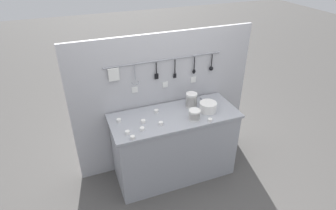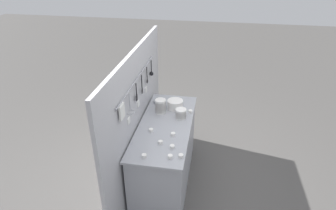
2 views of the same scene
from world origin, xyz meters
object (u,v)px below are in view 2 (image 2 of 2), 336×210
Objects in this scene: cup_back_left at (170,157)px; cup_mid_row at (181,156)px; bowl_stack_nested_right at (161,106)px; plate_stack at (175,104)px; cup_edge_near at (173,134)px; cup_front_right at (190,111)px; cup_back_right at (151,130)px; cup_front_left at (172,147)px; cup_by_caddy at (144,156)px; bowl_stack_wide_centre at (181,114)px; steel_mixing_bowl at (158,101)px; cup_centre at (161,142)px.

cup_mid_row is at bearing -74.68° from cup_back_left.
bowl_stack_nested_right reaches higher than cup_back_left.
bowl_stack_nested_right reaches higher than plate_stack.
plate_stack is at bearing 6.68° from cup_edge_near.
cup_front_right is (0.06, -0.38, -0.07)m from bowl_stack_nested_right.
bowl_stack_nested_right is 0.46m from cup_back_right.
cup_by_caddy is at bearing 128.20° from cup_front_left.
cup_mid_row is at bearing -155.93° from bowl_stack_nested_right.
cup_back_right and cup_by_caddy have the same top height.
cup_mid_row is (-0.40, -0.41, 0.00)m from cup_back_right.
cup_by_caddy is (-0.98, 0.37, 0.00)m from cup_front_right.
cup_by_caddy is at bearing 162.31° from bowl_stack_wide_centre.
cup_edge_near is at bearing 4.74° from cup_back_left.
cup_front_left is (-0.97, -0.35, -0.00)m from steel_mixing_bowl.
steel_mixing_bowl is at bearing 22.84° from cup_mid_row.
plate_stack is at bearing 6.69° from cup_front_left.
cup_back_left is at bearing -162.44° from steel_mixing_bowl.
cup_mid_row is 1.00× the size of cup_centre.
bowl_stack_wide_centre is at bearing -0.12° from cup_back_left.
plate_stack reaches higher than cup_front_left.
cup_mid_row is 0.18m from cup_front_left.
cup_by_caddy is (-0.43, 0.23, 0.00)m from cup_edge_near.
bowl_stack_nested_right is at bearing 71.79° from bowl_stack_wide_centre.
cup_back_left is at bearing -175.26° from cup_edge_near.
bowl_stack_nested_right reaches higher than cup_by_caddy.
cup_back_left is at bearing 105.32° from cup_mid_row.
plate_stack reaches higher than cup_by_caddy.
steel_mixing_bowl is at bearing 4.66° from cup_by_caddy.
cup_back_right is at bearing 34.74° from cup_back_left.
cup_by_caddy is (-0.04, 0.26, 0.00)m from cup_back_left.
cup_back_left and cup_edge_near have the same top height.
cup_by_caddy is at bearing 151.86° from cup_edge_near.
bowl_stack_wide_centre is 0.26m from plate_stack.
bowl_stack_nested_right is at bearing -2.91° from cup_back_right.
bowl_stack_nested_right reaches higher than cup_back_right.
cup_mid_row is at bearing -172.20° from bowl_stack_wide_centre.
plate_stack is (0.14, -0.17, -0.03)m from bowl_stack_nested_right.
bowl_stack_nested_right is 3.64× the size of cup_front_right.
bowl_stack_wide_centre is 0.50m from steel_mixing_bowl.
plate_stack reaches higher than steel_mixing_bowl.
bowl_stack_nested_right is 0.88× the size of plate_stack.
cup_centre is at bearing -143.62° from cup_back_right.
cup_mid_row is 0.39m from cup_edge_near.
bowl_stack_wide_centre is 0.80m from cup_back_left.
cup_back_left and cup_front_left have the same top height.
bowl_stack_wide_centre is 2.68× the size of cup_centre.
cup_centre is at bearing -24.99° from cup_by_caddy.
cup_mid_row is at bearing -140.67° from cup_front_left.
cup_mid_row is at bearing -134.77° from cup_back_right.
steel_mixing_bowl is 2.71× the size of cup_back_right.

